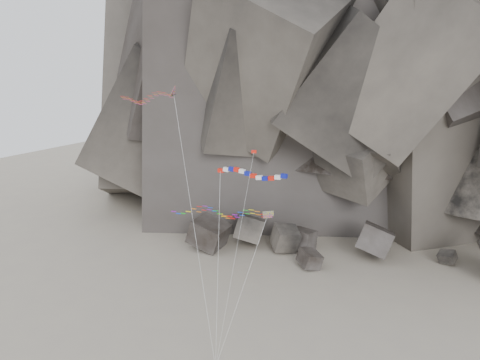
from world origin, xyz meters
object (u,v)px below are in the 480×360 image
at_px(banner_kite, 251,175).
at_px(parafoil_kite, 216,212).
at_px(delta_kite, 144,98).
at_px(pennant_kite, 244,206).

xyz_separation_m(banner_kite, parafoil_kite, (-4.40, 0.33, -4.73)).
xyz_separation_m(delta_kite, parafoil_kite, (11.35, -3.09, -12.26)).
distance_m(banner_kite, parafoil_kite, 6.47).
bearing_deg(pennant_kite, parafoil_kite, 130.12).
relative_size(parafoil_kite, pennant_kite, 0.70).
height_order(parafoil_kite, pennant_kite, pennant_kite).
bearing_deg(banner_kite, parafoil_kite, 175.96).
xyz_separation_m(delta_kite, pennant_kite, (15.97, -5.61, -10.34)).
xyz_separation_m(parafoil_kite, pennant_kite, (4.62, -2.52, 1.92)).
bearing_deg(pennant_kite, banner_kite, 74.31).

